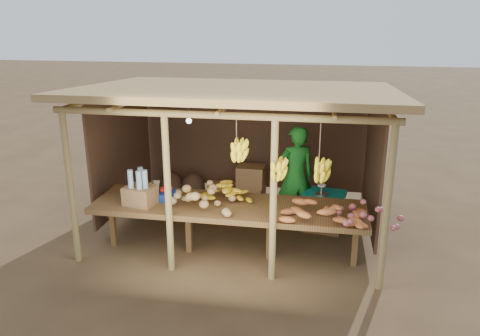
# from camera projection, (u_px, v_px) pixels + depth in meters

# --- Properties ---
(ground) EXTENTS (60.00, 60.00, 0.00)m
(ground) POSITION_uv_depth(u_px,v_px,m) (240.00, 228.00, 7.81)
(ground) COLOR brown
(ground) RESTS_ON ground
(stall_structure) EXTENTS (4.70, 3.50, 2.43)m
(stall_structure) POSITION_uv_depth(u_px,v_px,m) (245.00, 115.00, 7.24)
(stall_structure) COLOR #9B8250
(stall_structure) RESTS_ON ground
(counter) EXTENTS (3.90, 1.05, 0.80)m
(counter) POSITION_uv_depth(u_px,v_px,m) (228.00, 208.00, 6.70)
(counter) COLOR brown
(counter) RESTS_ON ground
(potato_heap) EXTENTS (1.17, 0.82, 0.37)m
(potato_heap) POSITION_uv_depth(u_px,v_px,m) (196.00, 195.00, 6.52)
(potato_heap) COLOR tan
(potato_heap) RESTS_ON counter
(sweet_potato_heap) EXTENTS (1.07, 0.72, 0.36)m
(sweet_potato_heap) POSITION_uv_depth(u_px,v_px,m) (324.00, 206.00, 6.15)
(sweet_potato_heap) COLOR #BF6431
(sweet_potato_heap) RESTS_ON counter
(onion_heap) EXTENTS (1.02, 0.82, 0.36)m
(onion_heap) POSITION_uv_depth(u_px,v_px,m) (368.00, 209.00, 6.04)
(onion_heap) COLOR #BE5C60
(onion_heap) RESTS_ON counter
(banana_pile) EXTENTS (0.73, 0.49, 0.35)m
(banana_pile) POSITION_uv_depth(u_px,v_px,m) (228.00, 189.00, 6.78)
(banana_pile) COLOR gold
(banana_pile) RESTS_ON counter
(tomato_basin) EXTENTS (0.34, 0.34, 0.18)m
(tomato_basin) POSITION_uv_depth(u_px,v_px,m) (166.00, 194.00, 6.87)
(tomato_basin) COLOR navy
(tomato_basin) RESTS_ON counter
(bottle_box) EXTENTS (0.48, 0.41, 0.53)m
(bottle_box) POSITION_uv_depth(u_px,v_px,m) (140.00, 191.00, 6.63)
(bottle_box) COLOR olive
(bottle_box) RESTS_ON counter
(vendor) EXTENTS (0.72, 0.61, 1.70)m
(vendor) POSITION_uv_depth(u_px,v_px,m) (296.00, 176.00, 7.76)
(vendor) COLOR #197323
(vendor) RESTS_ON ground
(tarp_crate) EXTENTS (0.76, 0.68, 0.81)m
(tarp_crate) POSITION_uv_depth(u_px,v_px,m) (323.00, 210.00, 7.69)
(tarp_crate) COLOR brown
(tarp_crate) RESTS_ON ground
(carton_stack) EXTENTS (1.05, 0.43, 0.77)m
(carton_stack) POSITION_uv_depth(u_px,v_px,m) (241.00, 189.00, 8.62)
(carton_stack) COLOR olive
(carton_stack) RESTS_ON ground
(burlap_sacks) EXTENTS (0.91, 0.47, 0.64)m
(burlap_sacks) POSITION_uv_depth(u_px,v_px,m) (182.00, 186.00, 8.97)
(burlap_sacks) COLOR #4D3323
(burlap_sacks) RESTS_ON ground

